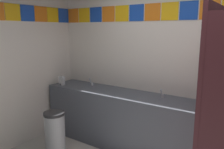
# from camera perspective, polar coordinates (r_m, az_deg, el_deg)

# --- Properties ---
(wall_back) EXTENTS (4.26, 0.09, 2.66)m
(wall_back) POSITION_cam_1_polar(r_m,az_deg,el_deg) (3.50, 15.82, 2.09)
(wall_back) COLOR silver
(wall_back) RESTS_ON ground_plane
(vanity_counter) EXTENTS (2.62, 0.59, 0.89)m
(vanity_counter) POSITION_cam_1_polar(r_m,az_deg,el_deg) (3.76, 2.03, -10.87)
(vanity_counter) COLOR #4C515B
(vanity_counter) RESTS_ON ground_plane
(faucet_left) EXTENTS (0.04, 0.10, 0.14)m
(faucet_left) POSITION_cam_1_polar(r_m,az_deg,el_deg) (4.05, -5.13, -2.04)
(faucet_left) COLOR silver
(faucet_left) RESTS_ON vanity_counter
(faucet_right) EXTENTS (0.04, 0.10, 0.14)m
(faucet_right) POSITION_cam_1_polar(r_m,az_deg,el_deg) (3.40, 12.34, -4.82)
(faucet_right) COLOR silver
(faucet_right) RESTS_ON vanity_counter
(soap_dispenser) EXTENTS (0.09, 0.09, 0.16)m
(soap_dispenser) POSITION_cam_1_polar(r_m,az_deg,el_deg) (4.16, -12.34, -1.53)
(soap_dispenser) COLOR #B7BABF
(soap_dispenser) RESTS_ON vanity_counter
(trash_bin) EXTENTS (0.30, 0.30, 0.70)m
(trash_bin) POSITION_cam_1_polar(r_m,az_deg,el_deg) (3.56, -13.95, -14.33)
(trash_bin) COLOR #999EA3
(trash_bin) RESTS_ON ground_plane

